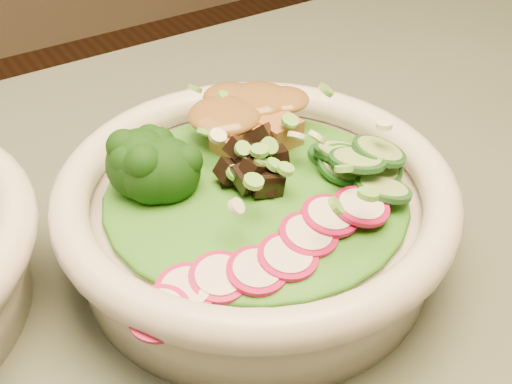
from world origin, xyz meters
TOP-DOWN VIEW (x-y plane):
  - salad_bowl at (-0.03, 0.06)m, footprint 0.26×0.26m
  - lettuce_bed at (-0.03, 0.06)m, footprint 0.19×0.19m
  - broccoli_florets at (-0.09, 0.08)m, footprint 0.09×0.09m
  - radish_slices at (-0.05, 0.00)m, footprint 0.11×0.07m
  - cucumber_slices at (0.02, 0.04)m, footprint 0.08×0.08m
  - mushroom_heap at (-0.03, 0.07)m, footprint 0.08×0.08m
  - tofu_cubes at (-0.01, 0.12)m, footprint 0.10×0.08m
  - peanut_sauce at (-0.01, 0.12)m, footprint 0.07×0.05m
  - scallion_garnish at (-0.03, 0.06)m, footprint 0.18×0.18m

SIDE VIEW (x-z plane):
  - salad_bowl at x=-0.03m, z-range 0.75..0.82m
  - lettuce_bed at x=-0.03m, z-range 0.80..0.82m
  - radish_slices at x=-0.05m, z-range 0.80..0.82m
  - cucumber_slices at x=0.02m, z-range 0.80..0.84m
  - tofu_cubes at x=-0.01m, z-range 0.80..0.84m
  - mushroom_heap at x=-0.03m, z-range 0.80..0.84m
  - broccoli_florets at x=-0.09m, z-range 0.80..0.84m
  - scallion_garnish at x=-0.03m, z-range 0.82..0.84m
  - peanut_sauce at x=-0.01m, z-range 0.82..0.84m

